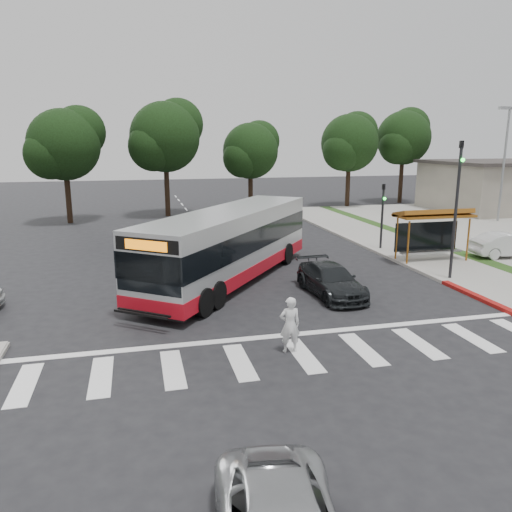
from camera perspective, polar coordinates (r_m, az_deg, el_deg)
name	(u,v)px	position (r m, az deg, el deg)	size (l,w,h in m)	color
ground	(263,305)	(20.26, 0.79, -5.63)	(140.00, 140.00, 0.00)	black
sidewalk_east	(405,249)	(31.59, 16.69, 0.73)	(4.00, 40.00, 0.12)	gray
curb_east	(375,251)	(30.64, 13.45, 0.58)	(0.30, 40.00, 0.15)	#9E9991
curb_east_red	(489,302)	(22.51, 25.04, -4.77)	(0.32, 6.00, 0.15)	maroon
commercial_building	(510,187)	(53.65, 27.05, 7.01)	(14.00, 10.00, 4.40)	#9D9483
crosswalk_ladder	(303,355)	(15.80, 5.41, -11.22)	(18.00, 2.60, 0.01)	silver
bus_shelter	(433,219)	(28.67, 19.53, 3.98)	(4.20, 1.60, 2.86)	#935518
traffic_signal_ne_tall	(457,199)	(24.86, 21.98, 6.06)	(0.18, 0.37, 6.50)	black
traffic_signal_ne_short	(383,210)	(30.94, 14.27, 5.17)	(0.18, 0.37, 4.00)	black
lot_light_mid	(505,149)	(45.02, 26.62, 10.93)	(1.90, 0.35, 9.01)	gray
tree_ne_a	(350,142)	(51.12, 10.69, 12.68)	(6.16, 5.74, 9.30)	black
tree_ne_b	(404,137)	(56.08, 16.56, 12.92)	(6.16, 5.74, 10.02)	black
tree_north_a	(166,136)	(44.75, -10.26, 13.36)	(6.60, 6.15, 10.17)	black
tree_north_b	(251,150)	(47.91, -0.57, 12.02)	(5.72, 5.33, 8.43)	black
tree_north_c	(65,144)	(42.96, -21.00, 11.91)	(6.16, 5.74, 9.30)	black
transit_bus	(230,246)	(23.42, -3.00, 1.17)	(2.82, 13.00, 3.36)	#AAADAF
pedestrian	(290,325)	(15.69, 3.89, -7.84)	(0.66, 0.43, 1.80)	silver
dark_sedan	(331,280)	(21.62, 8.56, -2.77)	(1.84, 4.51, 1.31)	black
parked_car_1	(509,245)	(31.43, 26.91, 1.14)	(1.45, 4.15, 1.37)	silver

